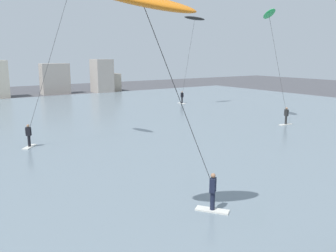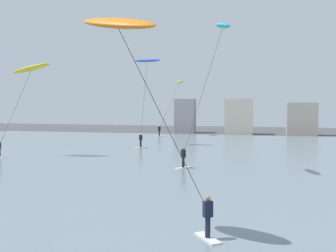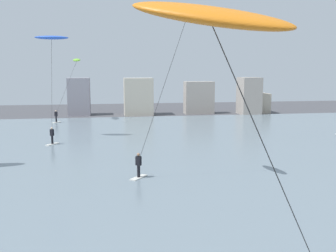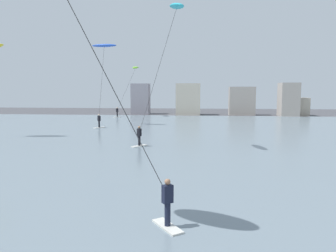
% 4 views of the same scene
% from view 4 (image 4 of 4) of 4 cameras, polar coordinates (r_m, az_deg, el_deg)
% --- Properties ---
extents(water_bay, '(84.00, 52.00, 0.10)m').
position_cam_4_polar(water_bay, '(31.45, 4.45, -2.02)').
color(water_bay, slate).
rests_on(water_bay, ground).
extents(far_shore_buildings, '(31.87, 5.92, 5.82)m').
position_cam_4_polar(far_shore_buildings, '(60.10, 9.40, 4.46)').
color(far_shore_buildings, gray).
rests_on(far_shore_buildings, ground).
extents(kitesurfer_lime, '(3.97, 4.40, 8.54)m').
position_cam_4_polar(kitesurfer_lime, '(55.62, -6.03, 9.41)').
color(kitesurfer_lime, silver).
rests_on(kitesurfer_lime, water_bay).
extents(kitesurfer_blue, '(3.53, 4.57, 10.24)m').
position_cam_4_polar(kitesurfer_blue, '(42.37, -11.21, 12.63)').
color(kitesurfer_blue, silver).
rests_on(kitesurfer_blue, water_bay).
extents(kitesurfer_cyan, '(4.53, 3.06, 11.09)m').
position_cam_4_polar(kitesurfer_cyan, '(25.15, 0.55, 17.18)').
color(kitesurfer_cyan, silver).
rests_on(kitesurfer_cyan, water_bay).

